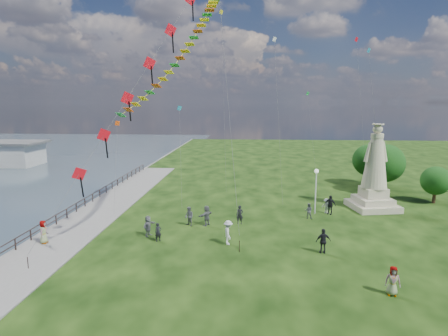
# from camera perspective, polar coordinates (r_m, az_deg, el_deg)

# --- Properties ---
(waterfront) EXTENTS (200.00, 200.00, 1.51)m
(waterfront) POSITION_cam_1_polar(r_m,az_deg,el_deg) (38.06, -22.01, -7.76)
(waterfront) COLOR #2F4247
(waterfront) RESTS_ON ground
(statue) EXTENTS (5.11, 5.11, 8.91)m
(statue) POSITION_cam_1_polar(r_m,az_deg,el_deg) (41.89, 21.94, -1.33)
(statue) COLOR tan
(statue) RESTS_ON ground
(lamppost) EXTENTS (0.42, 0.42, 4.56)m
(lamppost) POSITION_cam_1_polar(r_m,az_deg,el_deg) (38.30, 13.85, -2.02)
(lamppost) COLOR silver
(lamppost) RESTS_ON ground
(tree_row) EXTENTS (8.24, 12.66, 6.07)m
(tree_row) POSITION_cam_1_polar(r_m,az_deg,el_deg) (50.76, 23.39, 0.53)
(tree_row) COLOR #382314
(tree_row) RESTS_ON ground
(person_0) EXTENTS (0.66, 0.61, 1.51)m
(person_0) POSITION_cam_1_polar(r_m,az_deg,el_deg) (30.96, -9.99, -9.61)
(person_0) COLOR black
(person_0) RESTS_ON ground
(person_1) EXTENTS (0.99, 0.97, 1.76)m
(person_1) POSITION_cam_1_polar(r_m,az_deg,el_deg) (34.21, -5.33, -7.36)
(person_1) COLOR #595960
(person_1) RESTS_ON ground
(person_2) EXTENTS (0.89, 1.36, 1.94)m
(person_2) POSITION_cam_1_polar(r_m,az_deg,el_deg) (29.80, 0.65, -9.80)
(person_2) COLOR silver
(person_2) RESTS_ON ground
(person_3) EXTENTS (1.17, 0.71, 1.89)m
(person_3) POSITION_cam_1_polar(r_m,az_deg,el_deg) (29.08, 14.90, -10.71)
(person_3) COLOR black
(person_3) RESTS_ON ground
(person_4) EXTENTS (0.92, 0.64, 1.75)m
(person_4) POSITION_cam_1_polar(r_m,az_deg,el_deg) (24.58, 24.32, -15.40)
(person_4) COLOR #595960
(person_4) RESTS_ON ground
(person_5) EXTENTS (1.16, 1.76, 1.75)m
(person_5) POSITION_cam_1_polar(r_m,az_deg,el_deg) (32.26, -11.47, -8.62)
(person_5) COLOR #595960
(person_5) RESTS_ON ground
(person_6) EXTENTS (0.68, 0.50, 1.73)m
(person_6) POSITION_cam_1_polar(r_m,az_deg,el_deg) (34.65, 2.42, -7.13)
(person_6) COLOR black
(person_6) RESTS_ON ground
(person_7) EXTENTS (0.79, 0.56, 1.51)m
(person_7) POSITION_cam_1_polar(r_m,az_deg,el_deg) (37.14, 12.76, -6.38)
(person_7) COLOR #595960
(person_7) RESTS_ON ground
(person_8) EXTENTS (1.06, 1.01, 1.50)m
(person_8) POSITION_cam_1_polar(r_m,az_deg,el_deg) (39.35, 15.33, -5.57)
(person_8) COLOR silver
(person_8) RESTS_ON ground
(person_9) EXTENTS (1.27, 1.11, 1.94)m
(person_9) POSITION_cam_1_polar(r_m,az_deg,el_deg) (38.99, 15.85, -5.40)
(person_9) COLOR black
(person_9) RESTS_ON ground
(person_10) EXTENTS (0.65, 0.96, 1.85)m
(person_10) POSITION_cam_1_polar(r_m,az_deg,el_deg) (33.01, -25.81, -8.91)
(person_10) COLOR #595960
(person_10) RESTS_ON ground
(person_11) EXTENTS (1.59, 1.83, 1.85)m
(person_11) POSITION_cam_1_polar(r_m,az_deg,el_deg) (34.23, -2.66, -7.24)
(person_11) COLOR #595960
(person_11) RESTS_ON ground
(red_kite_train) EXTENTS (10.29, 9.35, 19.73)m
(red_kite_train) POSITION_cam_1_polar(r_m,az_deg,el_deg) (29.40, -13.19, 12.04)
(red_kite_train) COLOR black
(red_kite_train) RESTS_ON ground
(small_kites) EXTENTS (29.40, 19.19, 22.69)m
(small_kites) POSITION_cam_1_polar(r_m,az_deg,el_deg) (45.98, 6.88, 11.88)
(small_kites) COLOR teal
(small_kites) RESTS_ON ground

